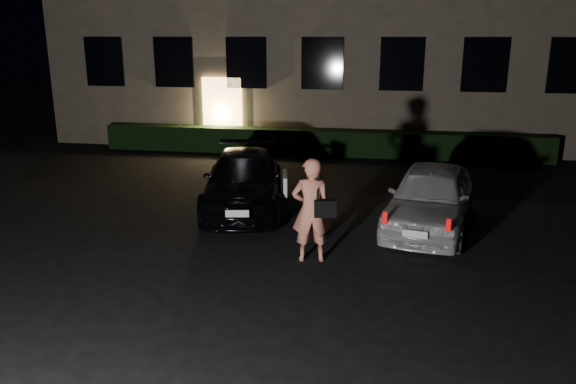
# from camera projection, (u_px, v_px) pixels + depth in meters

# --- Properties ---
(ground) EXTENTS (80.00, 80.00, 0.00)m
(ground) POSITION_uv_depth(u_px,v_px,m) (244.00, 286.00, 9.11)
(ground) COLOR black
(ground) RESTS_ON ground
(hedge) EXTENTS (15.00, 0.70, 0.85)m
(hedge) POSITION_uv_depth(u_px,v_px,m) (320.00, 142.00, 18.96)
(hedge) COLOR black
(hedge) RESTS_ON ground
(sedan) EXTENTS (2.57, 4.63, 1.27)m
(sedan) POSITION_uv_depth(u_px,v_px,m) (244.00, 181.00, 13.15)
(sedan) COLOR black
(sedan) RESTS_ON ground
(hatch) EXTENTS (2.34, 4.18, 1.34)m
(hatch) POSITION_uv_depth(u_px,v_px,m) (430.00, 197.00, 11.68)
(hatch) COLOR silver
(hatch) RESTS_ON ground
(man) EXTENTS (0.85, 0.58, 1.89)m
(man) POSITION_uv_depth(u_px,v_px,m) (312.00, 210.00, 9.91)
(man) COLOR #DE7D64
(man) RESTS_ON ground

